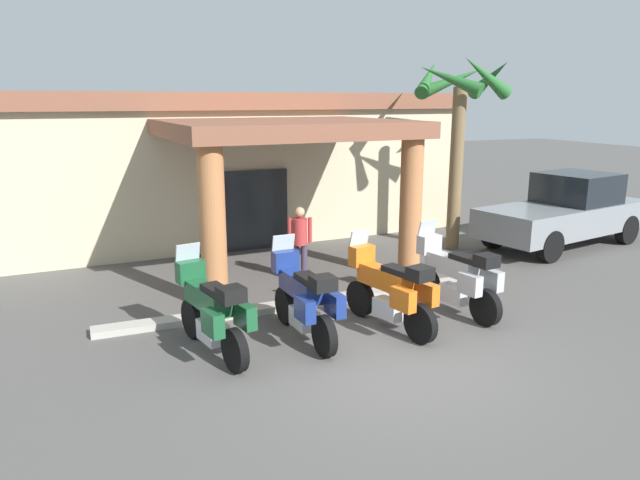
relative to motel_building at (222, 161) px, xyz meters
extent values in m
plane|color=#514F4C|center=(0.13, -10.41, -2.07)|extent=(80.00, 80.00, 0.00)
cube|color=beige|center=(-0.01, 0.16, -0.27)|extent=(13.23, 6.60, 3.62)
cube|color=#1E2328|center=(0.13, -2.91, -1.02)|extent=(1.80, 0.18, 2.10)
cube|color=brown|center=(0.23, -5.06, 1.18)|extent=(5.37, 4.65, 0.35)
cylinder|color=#B27042|center=(-1.88, -6.97, -0.53)|extent=(0.48, 0.48, 3.08)
cylinder|color=#B27042|center=(2.50, -6.77, -0.53)|extent=(0.48, 0.48, 3.08)
cube|color=brown|center=(-0.01, 0.16, 1.76)|extent=(13.65, 7.02, 0.44)
cylinder|color=black|center=(-2.57, -8.25, -1.74)|extent=(0.27, 0.67, 0.66)
cylinder|color=black|center=(-2.24, -9.77, -1.74)|extent=(0.27, 0.67, 0.66)
cube|color=silver|center=(-2.40, -9.04, -1.70)|extent=(0.43, 0.61, 0.32)
cube|color=#19512D|center=(-2.43, -8.89, -1.19)|extent=(0.53, 1.19, 0.34)
cube|color=black|center=(-2.36, -9.23, -0.97)|extent=(0.40, 0.65, 0.10)
cube|color=#19512D|center=(-2.56, -8.27, -0.92)|extent=(0.48, 0.33, 0.36)
cube|color=#B2BCC6|center=(-2.58, -8.20, -0.64)|extent=(0.42, 0.20, 0.36)
cube|color=#19512D|center=(-2.53, -9.68, -1.31)|extent=(0.27, 0.47, 0.36)
cube|color=#19512D|center=(-2.02, -9.57, -1.31)|extent=(0.27, 0.47, 0.36)
cube|color=black|center=(-2.25, -9.72, -0.90)|extent=(0.42, 0.39, 0.22)
cylinder|color=black|center=(-0.92, -8.25, -1.74)|extent=(0.18, 0.67, 0.66)
cylinder|color=black|center=(-0.84, -9.79, -1.74)|extent=(0.18, 0.67, 0.66)
cube|color=silver|center=(-0.88, -9.04, -1.70)|extent=(0.35, 0.58, 0.32)
cube|color=navy|center=(-0.89, -8.89, -1.19)|extent=(0.37, 1.17, 0.34)
cube|color=black|center=(-0.87, -9.24, -0.97)|extent=(0.31, 0.62, 0.10)
cube|color=navy|center=(-0.92, -8.27, -0.92)|extent=(0.45, 0.26, 0.36)
cube|color=#B2BCC6|center=(-0.93, -8.19, -0.64)|extent=(0.41, 0.14, 0.36)
cube|color=navy|center=(-1.10, -9.66, -1.31)|extent=(0.20, 0.45, 0.36)
cube|color=navy|center=(-0.58, -9.63, -1.31)|extent=(0.20, 0.45, 0.36)
cube|color=black|center=(-0.84, -9.74, -0.90)|extent=(0.38, 0.34, 0.22)
cylinder|color=black|center=(0.47, -8.42, -1.74)|extent=(0.28, 0.67, 0.66)
cylinder|color=black|center=(0.80, -9.93, -1.74)|extent=(0.28, 0.67, 0.66)
cube|color=silver|center=(0.64, -9.20, -1.70)|extent=(0.43, 0.62, 0.32)
cube|color=orange|center=(0.61, -9.05, -1.19)|extent=(0.54, 1.19, 0.34)
cube|color=black|center=(0.69, -9.40, -0.97)|extent=(0.40, 0.65, 0.10)
cube|color=orange|center=(0.48, -8.44, -0.92)|extent=(0.48, 0.33, 0.36)
cube|color=#B2BCC6|center=(0.46, -8.36, -0.64)|extent=(0.42, 0.20, 0.36)
cube|color=orange|center=(0.52, -9.84, -1.31)|extent=(0.27, 0.47, 0.36)
cube|color=orange|center=(1.03, -9.73, -1.31)|extent=(0.27, 0.47, 0.36)
cube|color=black|center=(0.79, -9.88, -0.90)|extent=(0.42, 0.39, 0.22)
cylinder|color=black|center=(2.05, -8.19, -1.74)|extent=(0.23, 0.67, 0.66)
cylinder|color=black|center=(2.27, -9.72, -1.74)|extent=(0.23, 0.67, 0.66)
cube|color=silver|center=(2.16, -8.98, -1.70)|extent=(0.40, 0.60, 0.32)
cube|color=#B2B2B7|center=(2.14, -8.83, -1.19)|extent=(0.46, 1.18, 0.34)
cube|color=black|center=(2.19, -9.18, -0.97)|extent=(0.36, 0.63, 0.10)
cube|color=#B2B2B7|center=(2.05, -8.21, -0.92)|extent=(0.47, 0.30, 0.36)
cube|color=#B2BCC6|center=(2.04, -8.13, -0.64)|extent=(0.41, 0.17, 0.36)
cube|color=#B2B2B7|center=(1.99, -9.61, -1.31)|extent=(0.24, 0.46, 0.36)
cube|color=#B2B2B7|center=(2.51, -9.54, -1.31)|extent=(0.24, 0.46, 0.36)
cube|color=black|center=(2.26, -9.67, -0.90)|extent=(0.40, 0.37, 0.22)
cylinder|color=#3F334C|center=(0.13, -5.97, -1.67)|extent=(0.14, 0.14, 0.81)
cylinder|color=#3F334C|center=(0.30, -6.03, -1.67)|extent=(0.14, 0.14, 0.81)
cylinder|color=#B23333|center=(0.21, -6.00, -0.97)|extent=(0.32, 0.32, 0.58)
cylinder|color=#B23333|center=(0.01, -5.92, -0.94)|extent=(0.09, 0.09, 0.55)
cylinder|color=#B23333|center=(0.42, -6.07, -0.94)|extent=(0.09, 0.09, 0.55)
sphere|color=tan|center=(0.21, -6.00, -0.54)|extent=(0.22, 0.22, 0.22)
cylinder|color=black|center=(9.38, -4.66, -1.67)|extent=(0.83, 0.40, 0.80)
cylinder|color=black|center=(9.70, -6.33, -1.67)|extent=(0.83, 0.40, 0.80)
cylinder|color=black|center=(6.04, -5.29, -1.67)|extent=(0.83, 0.40, 0.80)
cylinder|color=black|center=(6.36, -6.96, -1.67)|extent=(0.83, 0.40, 0.80)
cube|color=gray|center=(7.87, -5.81, -1.30)|extent=(5.46, 2.84, 0.75)
cube|color=black|center=(8.36, -5.72, -0.52)|extent=(2.09, 2.05, 0.80)
cylinder|color=brown|center=(5.02, -4.84, 0.02)|extent=(0.35, 0.35, 4.19)
cone|color=#236028|center=(5.84, -4.94, 2.33)|extent=(0.54, 1.67, 1.04)
cone|color=#236028|center=(5.32, -4.08, 2.30)|extent=(1.68, 0.95, 0.93)
cone|color=#236028|center=(4.44, -4.26, 2.36)|extent=(1.40, 1.39, 1.11)
cone|color=#236028|center=(4.35, -5.33, 2.29)|extent=(1.27, 1.56, 0.92)
cone|color=#236028|center=(5.14, -5.66, 2.36)|extent=(1.65, 0.60, 1.12)
cube|color=#ADA89E|center=(-0.12, -7.57, -2.01)|extent=(8.08, 0.36, 0.12)
camera|label=1|loc=(-4.16, -17.52, 1.80)|focal=32.86mm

